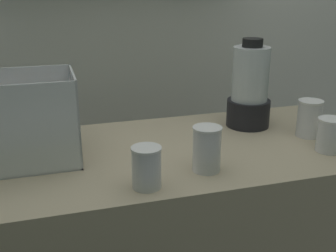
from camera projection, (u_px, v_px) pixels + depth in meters
name	position (u px, v px, depth m)	size (l,w,h in m)	color
back_wall_unit	(120.00, 16.00, 1.97)	(2.60, 0.24, 2.50)	silver
carrot_display_bin	(23.00, 134.00, 1.28)	(0.32, 0.24, 0.27)	white
blender_pitcher	(250.00, 90.00, 1.57)	(0.16, 0.16, 0.33)	black
juice_cup_carrot_far_left	(147.00, 170.00, 1.13)	(0.08, 0.08, 0.11)	white
juice_cup_pomegranate_left	(207.00, 152.00, 1.22)	(0.08, 0.08, 0.13)	white
juice_cup_beet_middle	(329.00, 137.00, 1.36)	(0.08, 0.08, 0.11)	white
juice_cup_orange_right	(309.00, 120.00, 1.49)	(0.09, 0.09, 0.13)	white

